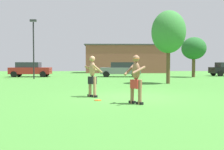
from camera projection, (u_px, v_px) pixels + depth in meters
ground_plane at (129, 97)px, 11.08m from camera, size 80.00×80.00×0.00m
player_near at (92, 75)px, 11.11m from camera, size 0.78×0.73×1.74m
player_in_red at (136, 77)px, 9.17m from camera, size 0.77×0.77×1.72m
frisbee at (98, 100)px, 10.05m from camera, size 0.28×0.28×0.03m
car_red_mid_lot at (30, 69)px, 28.41m from camera, size 4.33×2.08×1.58m
car_gray_far_end at (121, 69)px, 28.47m from camera, size 4.43×2.31×1.58m
lamp_post at (33, 42)px, 24.37m from camera, size 0.60×0.24×5.51m
outbuilding_behind_lot at (126, 59)px, 41.99m from camera, size 13.12×5.17×4.42m
tree_right_field at (169, 32)px, 18.58m from camera, size 2.41×2.41×5.18m
tree_behind_players at (194, 49)px, 27.68m from camera, size 2.56×2.56×4.22m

